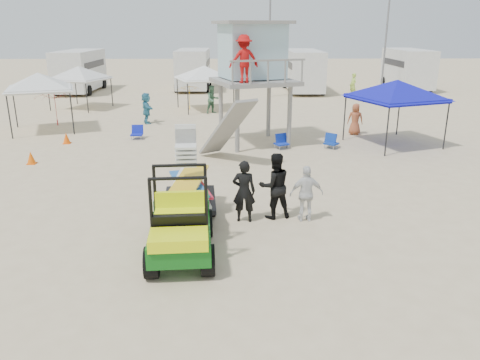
{
  "coord_description": "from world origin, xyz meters",
  "views": [
    {
      "loc": [
        0.34,
        -8.54,
        5.12
      ],
      "look_at": [
        0.5,
        3.0,
        1.3
      ],
      "focal_mm": 35.0,
      "sensor_mm": 36.0,
      "label": 1
    }
  ],
  "objects_px": {
    "surf_trailer": "(189,185)",
    "canopy_blue": "(397,83)",
    "utility_cart": "(179,218)",
    "lifeguard_tower": "(252,56)",
    "man_left": "(244,191)"
  },
  "relations": [
    {
      "from": "surf_trailer",
      "to": "lifeguard_tower",
      "type": "xyz_separation_m",
      "value": [
        2.07,
        8.72,
        2.94
      ]
    },
    {
      "from": "utility_cart",
      "to": "surf_trailer",
      "type": "bearing_deg",
      "value": 89.86
    },
    {
      "from": "utility_cart",
      "to": "man_left",
      "type": "distance_m",
      "value": 2.55
    },
    {
      "from": "man_left",
      "to": "canopy_blue",
      "type": "height_order",
      "value": "canopy_blue"
    },
    {
      "from": "canopy_blue",
      "to": "man_left",
      "type": "bearing_deg",
      "value": -128.48
    },
    {
      "from": "man_left",
      "to": "canopy_blue",
      "type": "xyz_separation_m",
      "value": [
        6.88,
        8.65,
        1.88
      ]
    },
    {
      "from": "utility_cart",
      "to": "lifeguard_tower",
      "type": "bearing_deg",
      "value": 79.38
    },
    {
      "from": "surf_trailer",
      "to": "lifeguard_tower",
      "type": "relative_size",
      "value": 0.51
    },
    {
      "from": "man_left",
      "to": "lifeguard_tower",
      "type": "distance_m",
      "value": 9.53
    },
    {
      "from": "utility_cart",
      "to": "canopy_blue",
      "type": "xyz_separation_m",
      "value": [
        8.4,
        10.69,
        1.78
      ]
    },
    {
      "from": "man_left",
      "to": "lifeguard_tower",
      "type": "bearing_deg",
      "value": -88.61
    },
    {
      "from": "surf_trailer",
      "to": "canopy_blue",
      "type": "height_order",
      "value": "canopy_blue"
    },
    {
      "from": "lifeguard_tower",
      "to": "man_left",
      "type": "bearing_deg",
      "value": -93.49
    },
    {
      "from": "man_left",
      "to": "surf_trailer",
      "type": "bearing_deg",
      "value": -6.3
    },
    {
      "from": "canopy_blue",
      "to": "utility_cart",
      "type": "bearing_deg",
      "value": -128.16
    }
  ]
}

